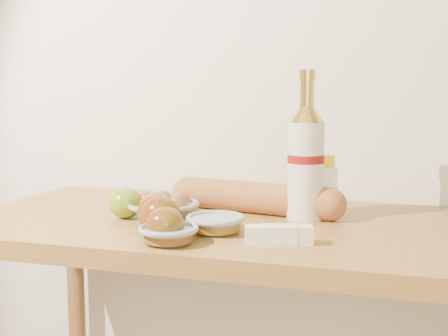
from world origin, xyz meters
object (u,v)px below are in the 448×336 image
at_px(table, 228,273).
at_px(bourbon_bottle, 306,160).
at_px(cream_bottle, 322,187).
at_px(baguette, 254,198).
at_px(egg_bowl, 163,208).

distance_m(table, bourbon_bottle, 0.31).
relative_size(bourbon_bottle, cream_bottle, 2.38).
bearing_deg(bourbon_bottle, cream_bottle, 72.80).
relative_size(table, baguette, 2.68).
relative_size(egg_bowl, baguette, 0.48).
xyz_separation_m(egg_bowl, baguette, (0.18, 0.11, 0.01)).
distance_m(bourbon_bottle, cream_bottle, 0.10).
bearing_deg(table, bourbon_bottle, 17.24).
distance_m(egg_bowl, baguette, 0.22).
relative_size(table, bourbon_bottle, 3.62).
height_order(table, cream_bottle, cream_bottle).
xyz_separation_m(table, baguette, (0.04, 0.09, 0.16)).
xyz_separation_m(cream_bottle, egg_bowl, (-0.34, -0.14, -0.04)).
bearing_deg(egg_bowl, cream_bottle, 23.04).
distance_m(cream_bottle, egg_bowl, 0.37).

